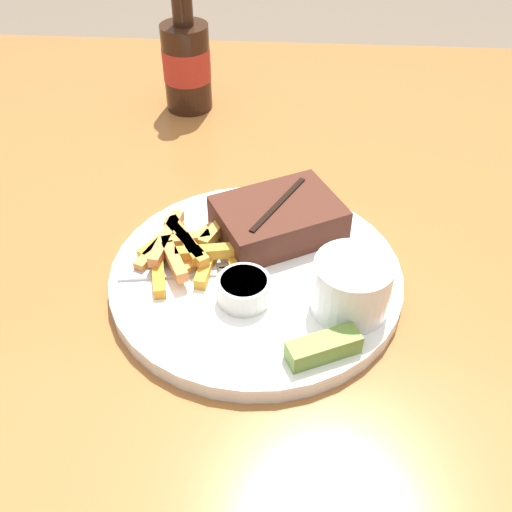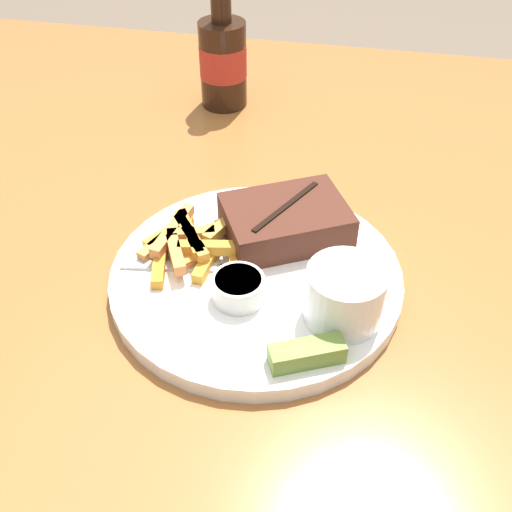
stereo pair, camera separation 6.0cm
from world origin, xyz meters
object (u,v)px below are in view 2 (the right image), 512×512
at_px(fork_utensil, 179,267).
at_px(dinner_plate, 256,277).
at_px(steak_portion, 286,221).
at_px(dipping_sauce_cup, 238,287).
at_px(beer_bottle, 223,59).
at_px(coleslaw_cup, 345,292).
at_px(pickle_spear, 307,354).

bearing_deg(fork_utensil, dinner_plate, 0.00).
relative_size(dinner_plate, steak_portion, 1.91).
height_order(steak_portion, dipping_sauce_cup, steak_portion).
bearing_deg(beer_bottle, coleslaw_cup, -62.69).
distance_m(coleslaw_cup, fork_utensil, 0.18).
xyz_separation_m(dinner_plate, dipping_sauce_cup, (-0.01, -0.04, 0.02)).
height_order(dinner_plate, pickle_spear, pickle_spear).
bearing_deg(coleslaw_cup, steak_portion, 123.83).
bearing_deg(steak_portion, dipping_sauce_cup, -105.05).
bearing_deg(steak_portion, dinner_plate, -107.17).
height_order(dinner_plate, coleslaw_cup, coleslaw_cup).
xyz_separation_m(dipping_sauce_cup, pickle_spear, (0.08, -0.06, -0.00)).
bearing_deg(coleslaw_cup, pickle_spear, -113.03).
bearing_deg(coleslaw_cup, beer_bottle, 117.31).
xyz_separation_m(dinner_plate, coleslaw_cup, (0.09, -0.05, 0.04)).
relative_size(steak_portion, pickle_spear, 2.25).
xyz_separation_m(dipping_sauce_cup, fork_utensil, (-0.07, 0.03, -0.01)).
height_order(dipping_sauce_cup, fork_utensil, dipping_sauce_cup).
xyz_separation_m(dipping_sauce_cup, beer_bottle, (-0.12, 0.43, 0.04)).
height_order(dipping_sauce_cup, beer_bottle, beer_bottle).
bearing_deg(fork_utensil, coleslaw_cup, -19.75).
relative_size(fork_utensil, beer_bottle, 0.66).
distance_m(steak_portion, pickle_spear, 0.18).
bearing_deg(steak_portion, pickle_spear, -74.37).
xyz_separation_m(coleslaw_cup, dipping_sauce_cup, (-0.10, 0.00, -0.02)).
bearing_deg(dipping_sauce_cup, fork_utensil, 156.53).
bearing_deg(fork_utensil, dipping_sauce_cup, -32.08).
height_order(dipping_sauce_cup, pickle_spear, dipping_sauce_cup).
bearing_deg(dinner_plate, beer_bottle, 108.55).
bearing_deg(fork_utensil, steak_portion, 28.95).
xyz_separation_m(steak_portion, fork_utensil, (-0.10, -0.08, -0.02)).
distance_m(dipping_sauce_cup, pickle_spear, 0.10).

